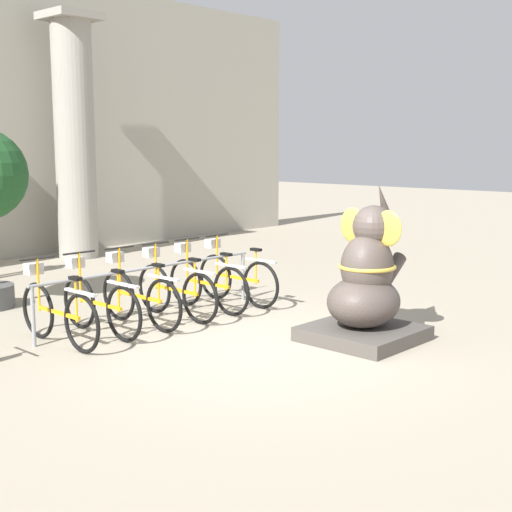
# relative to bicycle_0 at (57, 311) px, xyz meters

# --- Properties ---
(ground_plane) EXTENTS (60.00, 60.00, 0.00)m
(ground_plane) POSITION_rel_bicycle_0_xyz_m (1.67, -1.81, -0.42)
(ground_plane) COLOR #9E937F
(column_right) EXTENTS (1.06, 1.06, 5.16)m
(column_right) POSITION_rel_bicycle_0_xyz_m (4.05, 5.79, 2.20)
(column_right) COLOR gray
(column_right) RESTS_ON ground_plane
(bike_rack) EXTENTS (3.74, 0.05, 0.77)m
(bike_rack) POSITION_rel_bicycle_0_xyz_m (1.57, 0.14, 0.19)
(bike_rack) COLOR gray
(bike_rack) RESTS_ON ground_plane
(bicycle_0) EXTENTS (0.48, 1.70, 1.04)m
(bicycle_0) POSITION_rel_bicycle_0_xyz_m (0.00, 0.00, 0.00)
(bicycle_0) COLOR black
(bicycle_0) RESTS_ON ground_plane
(bicycle_1) EXTENTS (0.48, 1.70, 1.04)m
(bicycle_1) POSITION_rel_bicycle_0_xyz_m (0.63, 0.03, 0.00)
(bicycle_1) COLOR black
(bicycle_1) RESTS_ON ground_plane
(bicycle_2) EXTENTS (0.48, 1.70, 1.04)m
(bicycle_2) POSITION_rel_bicycle_0_xyz_m (1.26, 0.02, 0.00)
(bicycle_2) COLOR black
(bicycle_2) RESTS_ON ground_plane
(bicycle_3) EXTENTS (0.48, 1.70, 1.04)m
(bicycle_3) POSITION_rel_bicycle_0_xyz_m (1.88, 0.01, 0.00)
(bicycle_3) COLOR black
(bicycle_3) RESTS_ON ground_plane
(bicycle_4) EXTENTS (0.48, 1.70, 1.04)m
(bicycle_4) POSITION_rel_bicycle_0_xyz_m (2.51, 0.04, 0.00)
(bicycle_4) COLOR black
(bicycle_4) RESTS_ON ground_plane
(bicycle_5) EXTENTS (0.48, 1.70, 1.04)m
(bicycle_5) POSITION_rel_bicycle_0_xyz_m (3.14, 0.05, 0.00)
(bicycle_5) COLOR black
(bicycle_5) RESTS_ON ground_plane
(elephant_statue) EXTENTS (1.28, 1.28, 1.98)m
(elephant_statue) POSITION_rel_bicycle_0_xyz_m (2.77, -2.61, 0.25)
(elephant_statue) COLOR #4C4742
(elephant_statue) RESTS_ON ground_plane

